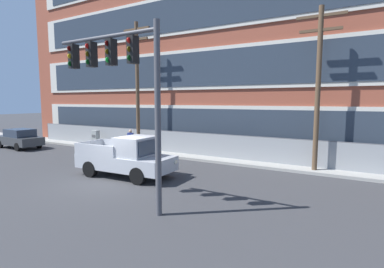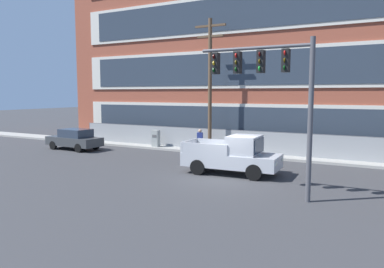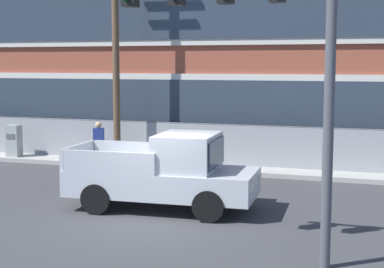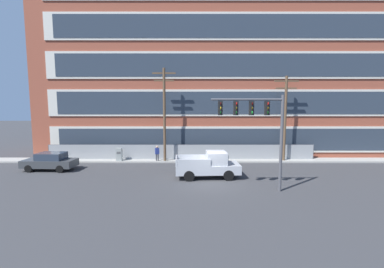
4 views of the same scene
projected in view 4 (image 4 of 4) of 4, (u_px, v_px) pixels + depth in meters
ground_plane at (210, 181)px, 19.29m from camera, size 160.00×160.00×0.00m
sidewalk_building_side at (205, 160)px, 26.34m from camera, size 80.00×1.96×0.16m
brick_mill_building at (252, 71)px, 31.12m from camera, size 48.93×10.38×19.58m
chain_link_fence at (181, 152)px, 26.51m from camera, size 27.43×0.06×1.67m
traffic_signal_mast at (258, 120)px, 16.51m from camera, size 4.70×0.43×6.33m
pickup_truck_silver at (209, 165)px, 20.19m from camera, size 5.14×2.36×2.06m
sedan_dark_grey at (50, 161)px, 22.47m from camera, size 4.48×2.01×1.56m
utility_pole_near_corner at (164, 112)px, 25.18m from camera, size 2.27×0.26×9.28m
utility_pole_midblock at (285, 115)px, 25.45m from camera, size 2.40×0.26×8.55m
electrical_cabinet at (119, 155)px, 25.72m from camera, size 0.55×0.42×1.43m
pedestrian_near_cabinet at (157, 153)px, 25.62m from camera, size 0.45×0.35×1.69m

